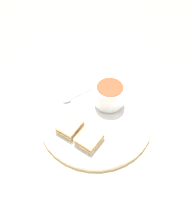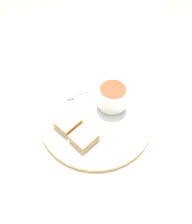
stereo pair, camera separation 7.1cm
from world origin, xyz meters
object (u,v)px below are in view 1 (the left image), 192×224
Objects in this scene: spoon at (70,98)px; sandwich_half_far at (89,138)px; soup_bowl at (110,94)px; sandwich_half_near at (70,126)px.

spoon is 1.55× the size of sandwich_half_far.
soup_bowl is 0.17m from sandwich_half_near.
soup_bowl is at bearing 140.66° from spoon.
sandwich_half_near is at bearing -85.11° from sandwich_half_far.
soup_bowl is at bearing -162.26° from sandwich_half_far.
soup_bowl is 1.30× the size of sandwich_half_far.
soup_bowl reaches higher than spoon.
soup_bowl is 0.17m from sandwich_half_far.
sandwich_half_far is at bearing 17.74° from soup_bowl.
sandwich_half_near and sandwich_half_far have the same top height.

